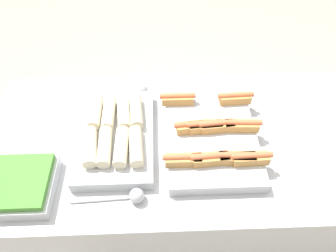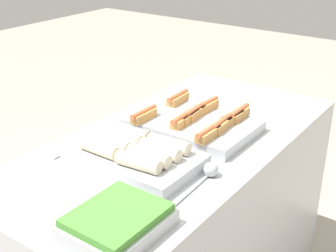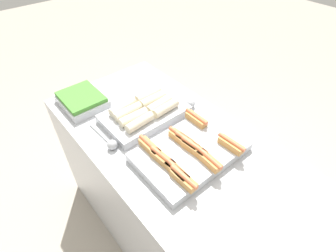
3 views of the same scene
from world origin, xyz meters
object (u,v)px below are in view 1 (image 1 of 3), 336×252
Objects in this scene: serving_spoon_near at (132,196)px; serving_spoon_far at (138,90)px; tray_side_front at (13,186)px; tray_wraps at (116,134)px; tray_hotdogs at (211,133)px.

serving_spoon_near is 0.93× the size of serving_spoon_far.
tray_side_front is 1.09× the size of serving_spoon_near.
tray_hotdogs is at bearing -0.98° from tray_wraps.
tray_wraps is at bearing 105.46° from serving_spoon_near.
serving_spoon_near is (0.08, -0.28, -0.02)m from tray_wraps.
tray_wraps is at bearing 179.02° from tray_hotdogs.
tray_hotdogs is 2.04× the size of serving_spoon_near.
tray_hotdogs is 1.90× the size of serving_spoon_far.
tray_hotdogs is 1.86× the size of tray_side_front.
tray_side_front reaches higher than serving_spoon_near.
serving_spoon_near is at bearing -139.13° from tray_hotdogs.
serving_spoon_near is 0.55m from serving_spoon_far.
serving_spoon_far is (0.01, 0.55, -0.00)m from serving_spoon_near.
serving_spoon_near is at bearing -90.75° from serving_spoon_far.
serving_spoon_near is at bearing -74.54° from tray_wraps.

